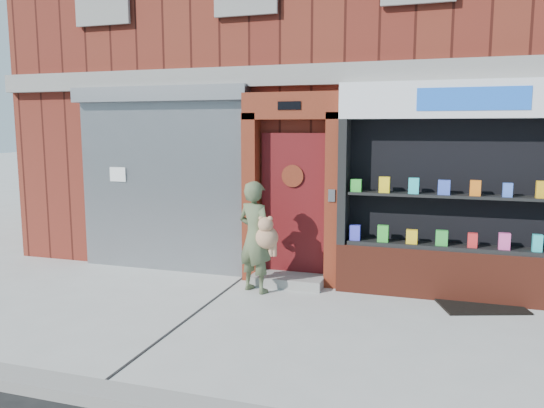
% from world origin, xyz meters
% --- Properties ---
extents(ground, '(80.00, 80.00, 0.00)m').
position_xyz_m(ground, '(0.00, 0.00, 0.00)').
color(ground, '#9E9E99').
rests_on(ground, ground).
extents(building, '(12.00, 8.16, 8.00)m').
position_xyz_m(building, '(-0.00, 5.99, 4.00)').
color(building, maroon).
rests_on(building, ground).
extents(shutter_bay, '(3.10, 0.30, 3.04)m').
position_xyz_m(shutter_bay, '(-3.00, 1.93, 1.72)').
color(shutter_bay, gray).
rests_on(shutter_bay, ground).
extents(red_door_bay, '(1.52, 0.58, 2.90)m').
position_xyz_m(red_door_bay, '(-0.75, 1.86, 1.46)').
color(red_door_bay, '#611F10').
rests_on(red_door_bay, ground).
extents(pharmacy_bay, '(3.50, 0.41, 3.00)m').
position_xyz_m(pharmacy_bay, '(1.75, 1.81, 1.37)').
color(pharmacy_bay, maroon).
rests_on(pharmacy_bay, ground).
extents(woman, '(0.70, 0.59, 1.63)m').
position_xyz_m(woman, '(-1.10, 1.25, 0.82)').
color(woman, '#4E5A3B').
rests_on(woman, ground).
extents(doormat, '(1.26, 1.06, 0.03)m').
position_xyz_m(doormat, '(1.98, 1.55, 0.01)').
color(doormat, black).
rests_on(doormat, ground).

